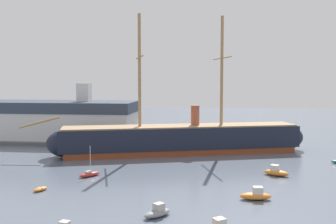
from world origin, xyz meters
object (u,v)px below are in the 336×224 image
object	(u,v)px
dockside_warehouse_left	(57,121)
dinghy_distant_centre	(198,146)
motorboat_near_centre	(157,212)
dinghy_mid_left	(40,189)
motorboat_mid_right	(256,195)
sailboat_alongside_bow	(89,174)
tall_ship	(181,139)
motorboat_alongside_stern	(276,172)

from	to	relation	value
dockside_warehouse_left	dinghy_distant_centre	bearing A→B (deg)	-9.03
motorboat_near_centre	dinghy_mid_left	xyz separation A→B (m)	(-18.61, 8.71, -0.27)
motorboat_mid_right	dockside_warehouse_left	xyz separation A→B (m)	(-47.42, 47.01, 4.60)
dinghy_mid_left	sailboat_alongside_bow	xyz separation A→B (m)	(4.40, 9.24, 0.15)
dinghy_mid_left	motorboat_mid_right	bearing A→B (deg)	-0.89
dinghy_mid_left	motorboat_mid_right	xyz separation A→B (m)	(30.87, -0.48, 0.34)
motorboat_mid_right	sailboat_alongside_bow	bearing A→B (deg)	159.83
dinghy_mid_left	dockside_warehouse_left	distance (m)	49.63
tall_ship	dockside_warehouse_left	size ratio (longest dim) A/B	1.35
motorboat_near_centre	motorboat_alongside_stern	distance (m)	28.16
dockside_warehouse_left	sailboat_alongside_bow	bearing A→B (deg)	-60.68
motorboat_near_centre	sailboat_alongside_bow	world-z (taller)	sailboat_alongside_bow
motorboat_mid_right	motorboat_alongside_stern	size ratio (longest dim) A/B	0.94
motorboat_near_centre	motorboat_mid_right	world-z (taller)	motorboat_mid_right
motorboat_alongside_stern	dinghy_distant_centre	distance (m)	30.46
dinghy_mid_left	dinghy_distant_centre	size ratio (longest dim) A/B	1.02
tall_ship	motorboat_mid_right	xyz separation A→B (m)	(13.04, -32.48, -2.60)
motorboat_alongside_stern	sailboat_alongside_bow	bearing A→B (deg)	-171.77
dinghy_distant_centre	motorboat_alongside_stern	bearing A→B (deg)	-61.60
dinghy_mid_left	dockside_warehouse_left	bearing A→B (deg)	109.57
tall_ship	motorboat_alongside_stern	distance (m)	25.59
motorboat_mid_right	motorboat_alongside_stern	world-z (taller)	motorboat_alongside_stern
motorboat_mid_right	dinghy_distant_centre	xyz separation A→B (m)	(-9.77, 41.03, -0.34)
dinghy_distant_centre	dinghy_mid_left	bearing A→B (deg)	-117.50
dinghy_distant_centre	dockside_warehouse_left	bearing A→B (deg)	170.97
motorboat_near_centre	sailboat_alongside_bow	bearing A→B (deg)	128.36
dinghy_mid_left	sailboat_alongside_bow	distance (m)	10.24
dockside_warehouse_left	dinghy_mid_left	bearing A→B (deg)	-70.43
sailboat_alongside_bow	motorboat_mid_right	bearing A→B (deg)	-20.17
dinghy_mid_left	motorboat_mid_right	world-z (taller)	motorboat_mid_right
dinghy_mid_left	dockside_warehouse_left	world-z (taller)	dockside_warehouse_left
dinghy_distant_centre	dockside_warehouse_left	size ratio (longest dim) A/B	0.06
tall_ship	dinghy_distant_centre	bearing A→B (deg)	69.06
tall_ship	dinghy_distant_centre	size ratio (longest dim) A/B	23.68
motorboat_near_centre	dinghy_distant_centre	xyz separation A→B (m)	(2.49, 49.26, -0.27)
dinghy_mid_left	sailboat_alongside_bow	world-z (taller)	sailboat_alongside_bow
motorboat_near_centre	motorboat_alongside_stern	xyz separation A→B (m)	(16.98, 22.47, 0.07)
motorboat_alongside_stern	dockside_warehouse_left	size ratio (longest dim) A/B	0.10
motorboat_near_centre	dinghy_mid_left	distance (m)	20.55
sailboat_alongside_bow	motorboat_alongside_stern	bearing A→B (deg)	8.23
motorboat_mid_right	motorboat_near_centre	bearing A→B (deg)	-146.13
motorboat_alongside_stern	dinghy_distant_centre	world-z (taller)	motorboat_alongside_stern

